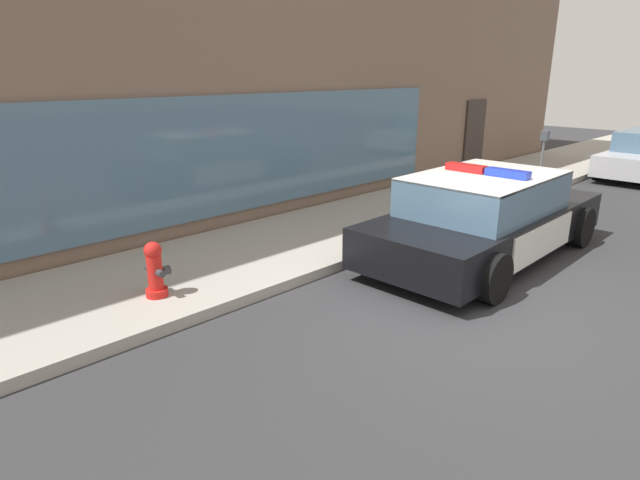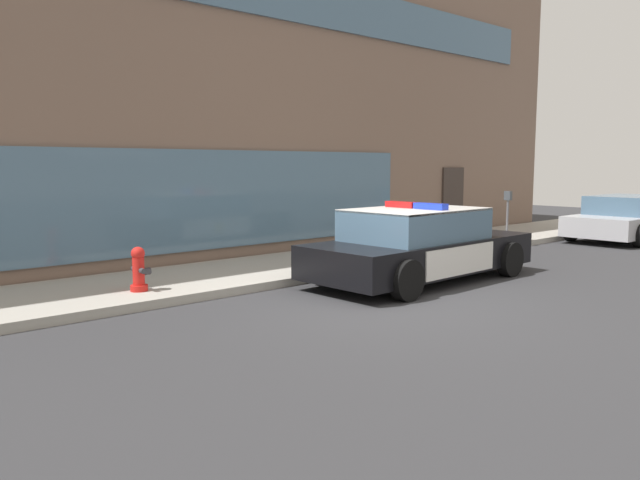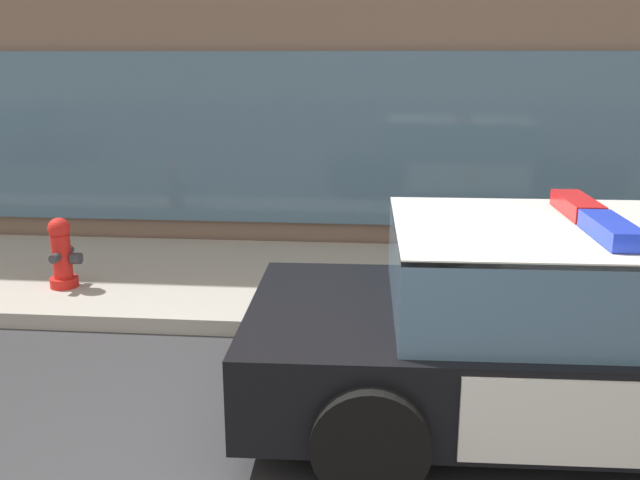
% 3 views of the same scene
% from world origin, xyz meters
% --- Properties ---
extents(ground, '(48.00, 48.00, 0.00)m').
position_xyz_m(ground, '(0.00, 0.00, 0.00)').
color(ground, '#303033').
extents(sidewalk, '(48.00, 2.75, 0.15)m').
position_xyz_m(sidewalk, '(0.00, 3.44, 0.07)').
color(sidewalk, '#A39E93').
rests_on(sidewalk, ground).
extents(police_cruiser, '(4.91, 2.21, 1.49)m').
position_xyz_m(police_cruiser, '(2.08, 0.88, 0.68)').
color(police_cruiser, black).
rests_on(police_cruiser, ground).
extents(fire_hydrant, '(0.34, 0.39, 0.73)m').
position_xyz_m(fire_hydrant, '(-2.63, 2.85, 0.50)').
color(fire_hydrant, red).
rests_on(fire_hydrant, sidewalk).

